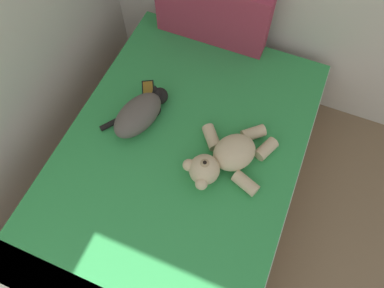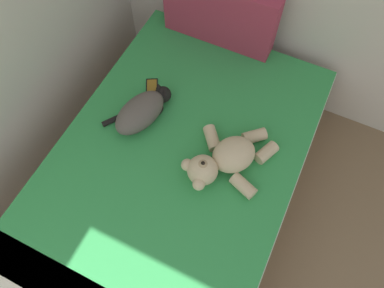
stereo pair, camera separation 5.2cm
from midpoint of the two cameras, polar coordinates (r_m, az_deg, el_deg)
name	(u,v)px [view 1 (the left image)]	position (r m, az deg, el deg)	size (l,w,h in m)	color
bed	(176,182)	(2.23, -3.29, -5.97)	(1.36, 2.10, 0.53)	olive
patterned_cushion	(212,12)	(2.39, 2.59, 20.15)	(0.73, 0.14, 0.43)	#A5334C
cat	(140,113)	(2.08, -8.91, 4.83)	(0.33, 0.42, 0.15)	#59514C
teddy_bear	(226,158)	(1.92, 4.58, -2.19)	(0.44, 0.52, 0.18)	beige
cell_phone	(148,90)	(2.25, -7.62, 8.38)	(0.13, 0.16, 0.01)	black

